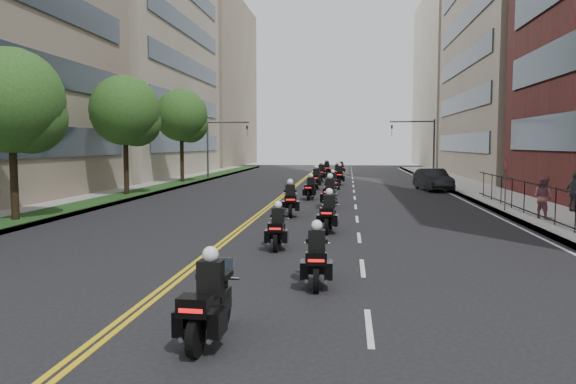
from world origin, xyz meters
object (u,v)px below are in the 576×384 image
object	(u,v)px
motorcycle_1	(317,260)
motorcycle_2	(278,230)
motorcycle_5	(330,194)
pedestrian_c	(574,192)
motorcycle_3	(329,215)
parked_sedan	(433,180)
motorcycle_8	(316,180)
motorcycle_10	(321,174)
motorcycle_6	(310,189)
motorcycle_9	(340,176)
motorcycle_4	(290,201)
pedestrian_b	(543,197)
motorcycle_11	(337,172)
motorcycle_7	(333,184)
motorcycle_13	(341,169)
motorcycle_0	(209,305)
motorcycle_12	(327,169)

from	to	relation	value
motorcycle_1	motorcycle_2	bearing A→B (deg)	105.65
motorcycle_5	pedestrian_c	xyz separation A→B (m)	(11.68, -1.85, 0.36)
motorcycle_3	parked_sedan	distance (m)	21.18
motorcycle_3	motorcycle_8	size ratio (longest dim) A/B	0.93
motorcycle_10	parked_sedan	size ratio (longest dim) A/B	0.51
motorcycle_3	motorcycle_6	xyz separation A→B (m)	(-1.56, 12.54, -0.04)
motorcycle_6	motorcycle_8	bearing A→B (deg)	96.13
motorcycle_5	parked_sedan	distance (m)	13.69
motorcycle_9	motorcycle_10	world-z (taller)	motorcycle_10
motorcycle_9	motorcycle_2	bearing A→B (deg)	-92.63
motorcycle_8	motorcycle_4	bearing A→B (deg)	-87.46
pedestrian_b	motorcycle_11	bearing A→B (deg)	-14.21
motorcycle_4	motorcycle_7	world-z (taller)	motorcycle_4
parked_sedan	pedestrian_c	bearing A→B (deg)	-80.96
motorcycle_6	pedestrian_c	xyz separation A→B (m)	(12.99, -6.06, 0.45)
motorcycle_13	pedestrian_b	size ratio (longest dim) A/B	1.18
motorcycle_3	motorcycle_6	world-z (taller)	motorcycle_3
motorcycle_6	parked_sedan	world-z (taller)	parked_sedan
motorcycle_3	motorcycle_7	world-z (taller)	motorcycle_3
motorcycle_9	motorcycle_13	bearing A→B (deg)	90.65
motorcycle_0	motorcycle_6	world-z (taller)	motorcycle_0
motorcycle_10	motorcycle_13	bearing A→B (deg)	83.14
motorcycle_3	pedestrian_c	xyz separation A→B (m)	(11.44, 6.48, 0.41)
motorcycle_4	parked_sedan	size ratio (longest dim) A/B	0.49
motorcycle_2	motorcycle_10	size ratio (longest dim) A/B	0.85
motorcycle_13	pedestrian_c	distance (m)	36.39
motorcycle_6	parked_sedan	distance (m)	11.26
motorcycle_1	pedestrian_c	distance (m)	18.65
motorcycle_10	motorcycle_11	world-z (taller)	motorcycle_10
motorcycle_0	motorcycle_12	bearing A→B (deg)	93.35
parked_sedan	motorcycle_7	bearing A→B (deg)	-163.92
motorcycle_5	motorcycle_12	bearing A→B (deg)	95.79
motorcycle_0	motorcycle_8	distance (m)	32.63
motorcycle_9	pedestrian_b	xyz separation A→B (m)	(9.12, -21.24, 0.36)
motorcycle_5	pedestrian_c	world-z (taller)	pedestrian_c
motorcycle_10	motorcycle_11	distance (m)	4.40
pedestrian_c	motorcycle_7	bearing A→B (deg)	29.40
motorcycle_6	motorcycle_9	size ratio (longest dim) A/B	0.87
motorcycle_12	pedestrian_c	bearing A→B (deg)	-68.68
motorcycle_3	motorcycle_8	xyz separation A→B (m)	(-1.66, 20.33, 0.05)
motorcycle_5	motorcycle_12	size ratio (longest dim) A/B	1.00
motorcycle_2	motorcycle_9	size ratio (longest dim) A/B	0.85
motorcycle_11	pedestrian_b	distance (m)	30.51
motorcycle_2	motorcycle_7	bearing A→B (deg)	84.92
motorcycle_0	parked_sedan	world-z (taller)	motorcycle_0
motorcycle_2	motorcycle_11	world-z (taller)	motorcycle_11
motorcycle_0	motorcycle_5	bearing A→B (deg)	89.67
motorcycle_10	pedestrian_b	size ratio (longest dim) A/B	1.33
motorcycle_2	motorcycle_10	world-z (taller)	motorcycle_10
motorcycle_3	motorcycle_12	size ratio (longest dim) A/B	0.92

